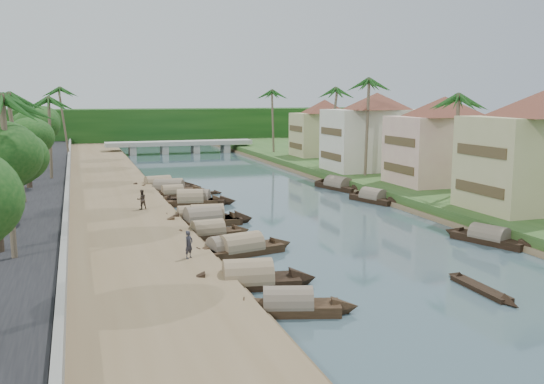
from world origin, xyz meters
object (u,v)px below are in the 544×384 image
object	(u,v)px
building_near	(540,149)
person_near	(189,245)
sampan_1	(248,280)
bridge	(180,145)
sampan_0	(288,306)

from	to	relation	value
building_near	person_near	bearing A→B (deg)	-170.01
building_near	sampan_1	xyz separation A→B (m)	(-29.10, -10.02, -5.96)
bridge	building_near	distance (m)	76.54
building_near	person_near	size ratio (longest dim) A/B	8.47
person_near	building_near	bearing A→B (deg)	-28.96
sampan_0	building_near	bearing A→B (deg)	44.15
building_near	sampan_0	xyz separation A→B (m)	(-28.35, -14.83, -5.98)
sampan_0	bridge	bearing A→B (deg)	100.52
sampan_0	person_near	bearing A→B (deg)	126.46
person_near	sampan_1	bearing A→B (deg)	-98.57
bridge	sampan_1	size ratio (longest dim) A/B	3.28
sampan_0	sampan_1	size ratio (longest dim) A/B	0.88
sampan_1	person_near	bearing A→B (deg)	128.47
building_near	sampan_1	size ratio (longest dim) A/B	1.74
bridge	sampan_1	xyz separation A→B (m)	(-10.11, -84.02, -1.30)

